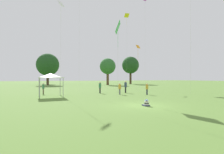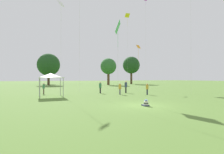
% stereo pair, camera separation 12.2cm
% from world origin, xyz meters
% --- Properties ---
extents(ground_plane, '(300.00, 300.00, 0.00)m').
position_xyz_m(ground_plane, '(0.00, 0.00, 0.00)').
color(ground_plane, '#567A33').
extents(seated_toddler, '(0.49, 0.59, 0.54)m').
position_xyz_m(seated_toddler, '(0.13, -0.37, 0.21)').
color(seated_toddler, '#383D56').
rests_on(seated_toddler, ground).
extents(person_standing_0, '(0.46, 0.46, 1.53)m').
position_xyz_m(person_standing_0, '(5.87, 7.47, 0.91)').
color(person_standing_0, '#282D42').
rests_on(person_standing_0, ground).
extents(person_standing_1, '(0.51, 0.51, 1.67)m').
position_xyz_m(person_standing_1, '(0.96, 12.31, 0.99)').
color(person_standing_1, black).
rests_on(person_standing_1, ground).
extents(person_standing_2, '(0.40, 0.40, 1.56)m').
position_xyz_m(person_standing_2, '(-6.75, 14.35, 0.94)').
color(person_standing_2, brown).
rests_on(person_standing_2, ground).
extents(person_standing_3, '(0.50, 0.50, 1.81)m').
position_xyz_m(person_standing_3, '(4.68, 11.24, 1.07)').
color(person_standing_3, black).
rests_on(person_standing_3, ground).
extents(person_standing_4, '(0.46, 0.46, 1.56)m').
position_xyz_m(person_standing_4, '(2.68, 9.26, 0.92)').
color(person_standing_4, slate).
rests_on(person_standing_4, ground).
extents(canopy_tent, '(2.81, 2.81, 2.83)m').
position_xyz_m(canopy_tent, '(-6.13, 10.22, 2.52)').
color(canopy_tent, white).
rests_on(canopy_tent, ground).
extents(kite_0, '(1.14, 0.92, 17.33)m').
position_xyz_m(kite_0, '(11.93, 23.75, 16.24)').
color(kite_0, yellow).
rests_on(kite_0, ground).
extents(kite_1, '(0.98, 0.93, 12.60)m').
position_xyz_m(kite_1, '(-4.70, 12.17, 11.64)').
color(kite_1, white).
rests_on(kite_1, ground).
extents(kite_2, '(0.77, 0.39, 21.24)m').
position_xyz_m(kite_2, '(15.90, 22.05, 19.00)').
color(kite_2, '#B738C6').
rests_on(kite_2, ground).
extents(kite_6, '(0.85, 0.65, 8.04)m').
position_xyz_m(kite_6, '(8.58, 13.82, 7.37)').
color(kite_6, orange).
rests_on(kite_6, ground).
extents(kite_7, '(1.11, 1.43, 8.52)m').
position_xyz_m(kite_7, '(0.51, 5.46, 7.76)').
color(kite_7, green).
rests_on(kite_7, ground).
extents(distant_tree_0, '(4.63, 4.63, 8.04)m').
position_xyz_m(distant_tree_0, '(-2.97, 58.42, 5.65)').
color(distant_tree_0, '#473323').
rests_on(distant_tree_0, ground).
extents(distant_tree_1, '(7.23, 7.23, 10.30)m').
position_xyz_m(distant_tree_1, '(-3.60, 48.39, 6.65)').
color(distant_tree_1, '#473323').
rests_on(distant_tree_1, ground).
extents(distant_tree_2, '(5.29, 5.29, 8.89)m').
position_xyz_m(distant_tree_2, '(14.64, 41.47, 6.17)').
color(distant_tree_2, brown).
rests_on(distant_tree_2, ground).
extents(distant_tree_3, '(6.57, 6.57, 10.66)m').
position_xyz_m(distant_tree_3, '(26.50, 46.69, 7.32)').
color(distant_tree_3, '#473323').
rests_on(distant_tree_3, ground).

